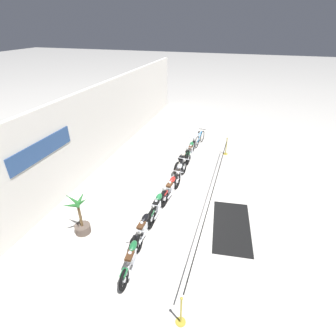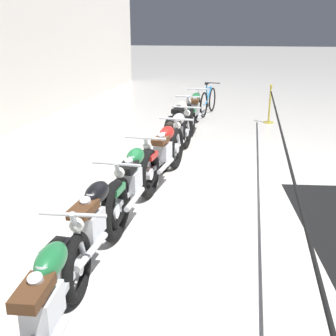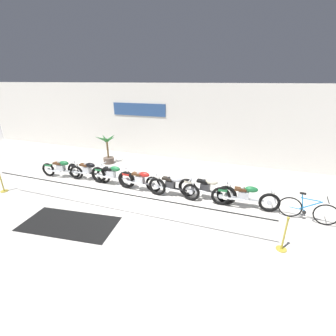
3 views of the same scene
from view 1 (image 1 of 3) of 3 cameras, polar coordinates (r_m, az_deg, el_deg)
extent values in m
plane|color=silver|center=(11.90, 2.82, -6.70)|extent=(120.00, 120.00, 0.00)
cube|color=silver|center=(12.89, -19.64, 5.27)|extent=(28.00, 0.25, 4.20)
cube|color=navy|center=(11.09, -25.73, 3.72)|extent=(3.30, 0.04, 0.70)
torus|color=black|center=(9.45, -6.26, -15.79)|extent=(0.67, 0.17, 0.67)
torus|color=black|center=(8.52, -9.56, -22.87)|extent=(0.67, 0.17, 0.67)
cylinder|color=silver|center=(9.45, -6.26, -15.79)|extent=(0.16, 0.09, 0.16)
cylinder|color=silver|center=(8.52, -9.56, -22.87)|extent=(0.16, 0.09, 0.16)
cylinder|color=silver|center=(9.32, -6.19, -14.18)|extent=(0.31, 0.08, 0.59)
cube|color=silver|center=(8.82, -7.97, -18.70)|extent=(0.38, 0.25, 0.26)
cylinder|color=silver|center=(8.70, -7.98, -17.62)|extent=(0.19, 0.13, 0.24)
cylinder|color=silver|center=(8.64, -8.16, -18.01)|extent=(0.19, 0.13, 0.24)
cylinder|color=silver|center=(8.71, -7.65, -20.91)|extent=(0.70, 0.14, 0.07)
cube|color=#ADAFB5|center=(8.95, -7.80, -19.07)|extent=(1.22, 0.17, 0.06)
ellipsoid|color=#1E6B38|center=(8.77, -7.59, -16.49)|extent=(0.48, 0.26, 0.22)
cube|color=#4C2D19|center=(8.57, -8.37, -18.34)|extent=(0.42, 0.24, 0.09)
cube|color=#1E6B38|center=(8.36, -9.58, -21.60)|extent=(0.33, 0.19, 0.08)
cylinder|color=silver|center=(9.06, -6.49, -13.43)|extent=(0.09, 0.62, 0.04)
sphere|color=silver|center=(9.21, -6.29, -13.74)|extent=(0.14, 0.14, 0.14)
torus|color=black|center=(10.42, -3.42, -10.34)|extent=(0.72, 0.13, 0.71)
torus|color=black|center=(9.33, -7.46, -16.47)|extent=(0.72, 0.13, 0.71)
cylinder|color=silver|center=(10.42, -3.42, -10.34)|extent=(0.17, 0.09, 0.17)
cylinder|color=silver|center=(9.33, -7.46, -16.47)|extent=(0.17, 0.09, 0.17)
cylinder|color=silver|center=(10.31, -3.28, -8.83)|extent=(0.31, 0.07, 0.59)
cube|color=silver|center=(9.72, -5.47, -12.74)|extent=(0.37, 0.23, 0.26)
cylinder|color=silver|center=(9.61, -5.43, -11.70)|extent=(0.18, 0.12, 0.24)
cylinder|color=silver|center=(9.55, -5.63, -12.00)|extent=(0.18, 0.12, 0.24)
cylinder|color=silver|center=(9.57, -5.40, -14.69)|extent=(0.70, 0.10, 0.07)
cube|color=black|center=(9.84, -5.31, -13.16)|extent=(1.33, 0.11, 0.06)
ellipsoid|color=black|center=(9.70, -4.98, -10.75)|extent=(0.47, 0.24, 0.22)
cube|color=#4C2D19|center=(9.48, -5.86, -12.24)|extent=(0.41, 0.21, 0.09)
cube|color=black|center=(9.18, -7.43, -15.14)|extent=(0.33, 0.17, 0.08)
cylinder|color=silver|center=(10.07, -3.56, -8.00)|extent=(0.06, 0.62, 0.04)
sphere|color=silver|center=(10.21, -3.36, -8.37)|extent=(0.14, 0.14, 0.14)
torus|color=black|center=(11.30, -1.00, -6.52)|extent=(0.76, 0.15, 0.76)
torus|color=black|center=(10.24, -3.76, -11.08)|extent=(0.76, 0.15, 0.76)
cylinder|color=silver|center=(11.30, -1.00, -6.52)|extent=(0.18, 0.08, 0.17)
cylinder|color=silver|center=(10.24, -3.76, -11.08)|extent=(0.18, 0.08, 0.17)
cylinder|color=silver|center=(11.21, -0.86, -5.10)|extent=(0.30, 0.06, 0.59)
cube|color=silver|center=(10.62, -2.42, -8.17)|extent=(0.36, 0.23, 0.26)
cylinder|color=silver|center=(10.53, -2.36, -7.18)|extent=(0.18, 0.11, 0.24)
cylinder|color=silver|center=(10.47, -2.52, -7.43)|extent=(0.18, 0.11, 0.24)
cylinder|color=silver|center=(10.45, -2.26, -9.88)|extent=(0.70, 0.09, 0.07)
cube|color=#ADAFB5|center=(10.75, -2.31, -8.61)|extent=(1.17, 0.09, 0.06)
ellipsoid|color=#1E6B38|center=(10.64, -2.01, -6.35)|extent=(0.46, 0.23, 0.22)
cube|color=black|center=(10.39, -2.70, -7.62)|extent=(0.40, 0.21, 0.09)
cube|color=#1E6B38|center=(10.10, -3.70, -9.76)|extent=(0.32, 0.17, 0.08)
cylinder|color=silver|center=(10.97, -1.06, -4.26)|extent=(0.05, 0.62, 0.04)
sphere|color=silver|center=(11.11, -0.92, -4.64)|extent=(0.14, 0.14, 0.14)
torus|color=black|center=(12.42, 1.97, -2.89)|extent=(0.76, 0.18, 0.75)
torus|color=black|center=(11.26, -0.81, -6.69)|extent=(0.76, 0.18, 0.75)
cylinder|color=silver|center=(12.42, 1.97, -2.89)|extent=(0.19, 0.10, 0.18)
cylinder|color=silver|center=(11.26, -0.81, -6.69)|extent=(0.19, 0.10, 0.18)
cylinder|color=silver|center=(12.34, 2.14, -1.57)|extent=(0.31, 0.08, 0.59)
cube|color=silver|center=(11.70, 0.56, -4.18)|extent=(0.38, 0.25, 0.26)
cylinder|color=silver|center=(11.62, 0.64, -3.26)|extent=(0.19, 0.13, 0.24)
cylinder|color=silver|center=(11.56, 0.49, -3.46)|extent=(0.19, 0.13, 0.24)
cylinder|color=silver|center=(11.51, 0.64, -5.67)|extent=(0.70, 0.14, 0.07)
cube|color=#47474C|center=(11.82, 0.65, -4.62)|extent=(1.21, 0.18, 0.06)
ellipsoid|color=#B21E19|center=(11.74, 0.99, -2.55)|extent=(0.48, 0.26, 0.22)
cube|color=#4C2D19|center=(11.48, 0.32, -3.60)|extent=(0.42, 0.24, 0.09)
cube|color=#B21E19|center=(11.14, -0.71, -5.42)|extent=(0.33, 0.19, 0.08)
cylinder|color=silver|center=(12.11, 1.98, -0.74)|extent=(0.10, 0.62, 0.04)
sphere|color=silver|center=(12.25, 2.10, -1.13)|extent=(0.14, 0.14, 0.14)
torus|color=black|center=(13.58, 3.43, 0.01)|extent=(0.70, 0.17, 0.70)
torus|color=black|center=(12.27, 0.86, -3.47)|extent=(0.70, 0.17, 0.70)
cylinder|color=silver|center=(13.58, 3.43, 0.01)|extent=(0.17, 0.10, 0.17)
cylinder|color=silver|center=(12.27, 0.86, -3.47)|extent=(0.17, 0.10, 0.17)
cylinder|color=silver|center=(13.52, 3.59, 1.23)|extent=(0.31, 0.08, 0.59)
cube|color=#2D2D30|center=(12.79, 2.14, -1.14)|extent=(0.38, 0.25, 0.26)
cylinder|color=#2D2D30|center=(12.73, 2.23, -0.28)|extent=(0.19, 0.13, 0.24)
cylinder|color=#2D2D30|center=(12.66, 2.09, -0.45)|extent=(0.19, 0.13, 0.24)
cylinder|color=silver|center=(12.58, 2.24, -2.45)|extent=(0.70, 0.14, 0.07)
cube|color=black|center=(12.91, 2.21, -1.57)|extent=(1.31, 0.18, 0.06)
ellipsoid|color=#B7BABF|center=(12.85, 2.53, 0.34)|extent=(0.48, 0.26, 0.22)
cube|color=black|center=(12.58, 1.95, -0.55)|extent=(0.42, 0.24, 0.09)
cube|color=#B7BABF|center=(12.17, 0.95, -2.36)|extent=(0.33, 0.19, 0.08)
cylinder|color=silver|center=(13.30, 3.47, 2.03)|extent=(0.09, 0.62, 0.04)
sphere|color=silver|center=(13.44, 3.57, 1.65)|extent=(0.14, 0.14, 0.14)
torus|color=black|center=(14.73, 4.05, 2.59)|extent=(0.75, 0.20, 0.74)
torus|color=black|center=(13.44, 1.94, -0.18)|extent=(0.75, 0.20, 0.74)
cylinder|color=silver|center=(14.73, 4.05, 2.59)|extent=(0.18, 0.09, 0.17)
cylinder|color=silver|center=(13.44, 1.94, -0.18)|extent=(0.18, 0.09, 0.17)
cylinder|color=silver|center=(14.68, 4.20, 3.72)|extent=(0.31, 0.08, 0.59)
cube|color=#2D2D30|center=(13.96, 2.99, 1.76)|extent=(0.38, 0.25, 0.26)
cylinder|color=#2D2D30|center=(13.91, 3.07, 2.56)|extent=(0.19, 0.13, 0.24)
cylinder|color=#2D2D30|center=(13.84, 2.96, 2.42)|extent=(0.19, 0.13, 0.24)
cylinder|color=silver|center=(13.74, 3.11, 0.60)|extent=(0.70, 0.13, 0.07)
cube|color=#47474C|center=(14.07, 3.05, 1.34)|extent=(1.24, 0.17, 0.06)
ellipsoid|color=beige|center=(14.04, 3.33, 3.10)|extent=(0.48, 0.26, 0.22)
cube|color=black|center=(13.75, 2.83, 2.33)|extent=(0.42, 0.23, 0.09)
cube|color=beige|center=(13.36, 2.04, 0.89)|extent=(0.33, 0.19, 0.08)
cylinder|color=silver|center=(14.47, 4.10, 4.49)|extent=(0.09, 0.62, 0.04)
sphere|color=silver|center=(14.60, 4.18, 4.12)|extent=(0.14, 0.14, 0.14)
torus|color=black|center=(16.01, 5.50, 4.78)|extent=(0.72, 0.14, 0.72)
torus|color=black|center=(14.54, 4.38, 2.14)|extent=(0.72, 0.14, 0.72)
cylinder|color=silver|center=(16.01, 5.50, 4.78)|extent=(0.17, 0.09, 0.17)
cylinder|color=silver|center=(14.54, 4.38, 2.14)|extent=(0.17, 0.09, 0.17)
cylinder|color=silver|center=(15.98, 5.61, 5.83)|extent=(0.31, 0.07, 0.59)
cube|color=silver|center=(15.16, 4.96, 3.99)|extent=(0.37, 0.24, 0.26)
cylinder|color=silver|center=(15.11, 5.02, 4.73)|extent=(0.18, 0.12, 0.24)
cylinder|color=silver|center=(15.04, 4.96, 4.61)|extent=(0.18, 0.12, 0.24)
cylinder|color=silver|center=(14.93, 5.26, 2.96)|extent=(0.70, 0.10, 0.07)
cube|color=#ADAFB5|center=(15.26, 4.97, 3.59)|extent=(1.33, 0.12, 0.06)
ellipsoid|color=#1E6B38|center=(15.26, 5.16, 5.23)|extent=(0.47, 0.24, 0.22)
cube|color=#4C2D19|center=(14.95, 4.90, 4.54)|extent=(0.41, 0.22, 0.09)
cube|color=#1E6B38|center=(14.47, 4.45, 3.15)|extent=(0.33, 0.17, 0.08)
cylinder|color=silver|center=(15.77, 5.59, 6.56)|extent=(0.06, 0.62, 0.04)
sphere|color=silver|center=(15.90, 5.61, 6.20)|extent=(0.14, 0.14, 0.14)
torus|color=black|center=(17.45, 7.47, 6.84)|extent=(0.73, 0.15, 0.73)
torus|color=black|center=(16.56, 6.32, 5.63)|extent=(0.73, 0.15, 0.73)
cylinder|color=#1E75B7|center=(16.96, 7.01, 6.99)|extent=(0.60, 0.13, 0.43)
cylinder|color=#1E75B7|center=(16.84, 7.00, 7.56)|extent=(0.55, 0.12, 0.04)
cylinder|color=#1E75B7|center=(16.71, 6.74, 6.95)|extent=(0.15, 0.06, 0.55)
cube|color=black|center=(16.57, 6.75, 7.80)|extent=(0.19, 0.11, 0.05)
cylinder|color=#1E75B7|center=(16.74, 6.56, 5.88)|extent=(0.46, 0.09, 0.03)
cylinder|color=black|center=(17.21, 7.52, 8.36)|extent=(0.10, 0.48, 0.03)
cylinder|color=black|center=(16.97, 6.80, 5.90)|extent=(0.13, 0.07, 0.12)
cylinder|color=brown|center=(10.64, -18.05, -12.45)|extent=(0.58, 0.58, 0.32)
cylinder|color=brown|center=(10.23, -18.62, -9.71)|extent=(0.10, 0.10, 0.99)
cone|color=#286B2D|center=(10.05, -18.46, -6.28)|extent=(0.61, 0.20, 0.36)
cone|color=#286B2D|center=(10.10, -20.09, -6.45)|extent=(0.31, 0.68, 0.42)
cone|color=#286B2D|center=(9.82, -20.49, -7.66)|extent=(0.59, 0.48, 0.41)
cone|color=#286B2D|center=(9.65, -19.06, -7.94)|extent=(0.59, 0.57, 0.48)
cone|color=#286B2D|center=(9.82, -18.23, -7.00)|extent=(0.26, 0.47, 0.43)
cylinder|color=gold|center=(8.11, 2.75, -30.47)|extent=(0.28, 0.28, 0.03)
cylinder|color=gold|center=(7.69, 2.85, -28.66)|extent=(0.05, 0.05, 0.95)
sphere|color=gold|center=(7.26, 2.96, -26.51)|extent=(0.08, 0.08, 0.08)
cylinder|color=black|center=(11.13, 9.83, -4.50)|extent=(10.12, 0.04, 0.04)
cylinder|color=gold|center=(16.14, 12.38, 3.04)|extent=(0.28, 0.28, 0.03)
cylinder|color=gold|center=(15.94, 12.56, 4.61)|extent=(0.05, 0.05, 0.95)
sphere|color=gold|center=(15.73, 12.76, 6.30)|extent=(0.08, 0.08, 0.08)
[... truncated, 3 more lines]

